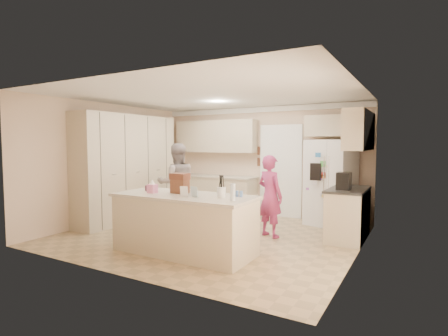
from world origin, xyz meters
The scene contains 41 objects.
floor centered at (0.00, 0.00, -0.01)m, with size 5.20×4.60×0.02m, color tan.
ceiling centered at (0.00, 0.00, 2.61)m, with size 5.20×4.60×0.02m, color white.
wall_back centered at (0.00, 2.31, 1.30)m, with size 5.20×0.02×2.60m, color beige.
wall_front centered at (0.00, -2.31, 1.30)m, with size 5.20×0.02×2.60m, color beige.
wall_left centered at (-2.61, 0.00, 1.30)m, with size 0.02×4.60×2.60m, color beige.
wall_right centered at (2.61, 0.00, 1.30)m, with size 0.02×4.60×2.60m, color beige.
crown_back centered at (0.00, 2.26, 2.53)m, with size 5.20×0.08×0.12m, color white.
pantry_bank centered at (-2.30, 0.20, 1.18)m, with size 0.60×2.60×2.35m, color #C7B398.
back_base_cab centered at (-1.15, 2.00, 0.44)m, with size 2.20×0.60×0.88m, color #C7B398.
back_countertop centered at (-1.15, 1.99, 0.90)m, with size 2.24×0.63×0.04m, color #BDB39C.
back_upper_cab centered at (-1.15, 2.12, 1.90)m, with size 2.20×0.35×0.80m, color #C7B398.
doorway_opening centered at (0.55, 2.28, 1.05)m, with size 0.90×0.06×2.10m, color black.
doorway_casing centered at (0.55, 2.24, 1.05)m, with size 1.02×0.03×2.22m, color white.
wall_frame_upper centered at (0.02, 2.27, 1.55)m, with size 0.15×0.02×0.20m, color brown.
wall_frame_lower centered at (0.02, 2.27, 1.28)m, with size 0.15×0.02×0.20m, color brown.
refrigerator centered at (1.77, 1.91, 0.90)m, with size 0.90×0.70×1.80m, color white.
fridge_seam centered at (1.77, 1.56, 0.90)m, with size 0.01×0.02×1.78m, color gray.
fridge_dispenser centered at (1.55, 1.55, 1.15)m, with size 0.22×0.03×0.35m, color black.
fridge_handle_l centered at (1.72, 1.54, 1.05)m, with size 0.02×0.02×0.85m, color silver.
fridge_handle_r centered at (1.82, 1.54, 1.05)m, with size 0.02×0.02×0.85m, color silver.
over_fridge_cab centered at (1.65, 2.12, 2.10)m, with size 0.95×0.35×0.45m, color #C7B398.
right_base_cab centered at (2.30, 1.00, 0.44)m, with size 0.60×1.20×0.88m, color #C7B398.
right_countertop centered at (2.29, 1.00, 0.90)m, with size 0.63×1.24×0.04m, color #2D2B28.
right_upper_cab centered at (2.43, 1.20, 1.95)m, with size 0.35×1.50×0.70m, color #C7B398.
coffee_maker centered at (2.25, 0.80, 1.07)m, with size 0.22×0.28×0.30m, color black.
island_base centered at (0.20, -1.10, 0.44)m, with size 2.20×0.90×0.88m, color #C7B398.
island_top centered at (0.20, -1.10, 0.90)m, with size 2.28×0.96×0.05m, color #BDB39C.
utensil_crock centered at (0.85, -1.05, 1.00)m, with size 0.13×0.13×0.15m, color white.
tissue_box centered at (-0.35, -1.20, 1.00)m, with size 0.13×0.13×0.14m, color pink.
tissue_plume centered at (-0.35, -1.20, 1.10)m, with size 0.08×0.08×0.08m, color white.
dollhouse_body centered at (0.05, -1.00, 1.04)m, with size 0.26×0.18×0.22m, color brown.
dollhouse_roof centered at (0.05, -1.00, 1.20)m, with size 0.28×0.20×0.10m, color #592D1E.
jam_jar centered at (-0.60, -1.05, 0.97)m, with size 0.07×0.07×0.09m, color #59263F.
greeting_card_a centered at (0.35, -1.30, 1.01)m, with size 0.12×0.01×0.16m, color white.
greeting_card_b centered at (0.50, -1.25, 1.01)m, with size 0.12×0.01×0.16m, color silver.
water_bottle centered at (1.15, -1.25, 1.04)m, with size 0.07×0.07×0.24m, color silver.
shaker_salt centered at (1.02, -0.88, 0.97)m, with size 0.05×0.05×0.09m, color #4D73B7.
shaker_pepper centered at (1.09, -0.88, 0.97)m, with size 0.05×0.05×0.09m, color #4D73B7.
teen_boy centered at (-1.18, 0.53, 0.86)m, with size 0.84×0.65×1.72m, color #9C9794.
teen_girl centered at (1.01, 0.48, 0.76)m, with size 0.55×0.36×1.51m, color #A73776.
fridge_magnets centered at (1.77, 1.55, 0.90)m, with size 0.76×0.02×1.44m, color tan, non-canonical shape.
Camera 1 is at (3.41, -5.50, 1.72)m, focal length 28.00 mm.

